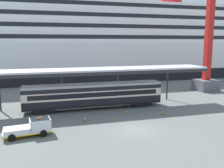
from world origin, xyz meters
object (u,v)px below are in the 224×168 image
(traffic_cone_near, at_px, (163,112))
(traffic_cone_mid, at_px, (126,112))
(train_carriage, at_px, (94,95))
(traffic_cone_far, at_px, (85,119))
(cruise_ship, at_px, (140,44))
(service_truck, at_px, (32,127))

(traffic_cone_near, height_order, traffic_cone_mid, traffic_cone_near)
(train_carriage, bearing_deg, traffic_cone_far, -113.07)
(cruise_ship, bearing_deg, train_carriage, -121.27)
(cruise_ship, bearing_deg, traffic_cone_far, -120.23)
(train_carriage, bearing_deg, cruise_ship, 58.73)
(cruise_ship, xyz_separation_m, train_carriage, (-22.95, -37.80, -7.74))
(train_carriage, relative_size, traffic_cone_near, 30.45)
(train_carriage, distance_m, service_truck, 13.13)
(traffic_cone_mid, relative_size, traffic_cone_far, 0.88)
(cruise_ship, xyz_separation_m, traffic_cone_far, (-25.48, -43.72, -9.70))
(train_carriage, height_order, traffic_cone_near, train_carriage)
(traffic_cone_far, bearing_deg, train_carriage, 66.93)
(traffic_cone_far, bearing_deg, traffic_cone_near, 0.83)
(cruise_ship, xyz_separation_m, traffic_cone_mid, (-18.96, -41.82, -9.75))
(train_carriage, relative_size, service_truck, 4.06)
(train_carriage, relative_size, traffic_cone_mid, 35.57)
(service_truck, bearing_deg, train_carriage, 45.11)
(cruise_ship, height_order, traffic_cone_near, cruise_ship)
(traffic_cone_near, relative_size, traffic_cone_mid, 1.17)
(traffic_cone_mid, bearing_deg, traffic_cone_far, -163.76)
(service_truck, xyz_separation_m, traffic_cone_mid, (13.22, 5.23, -0.69))
(cruise_ship, height_order, traffic_cone_far, cruise_ship)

